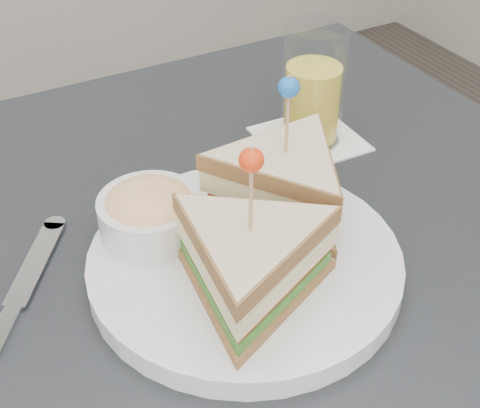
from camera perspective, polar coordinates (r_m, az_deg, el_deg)
table at (r=0.67m, az=-0.35°, el=-9.32°), size 0.80×0.80×0.75m
plate_meal at (r=0.57m, az=0.95°, el=-2.11°), size 0.32×0.30×0.16m
cutlery_knife at (r=0.60m, az=-18.45°, el=-7.76°), size 0.13×0.18×0.01m
drink_set at (r=0.75m, az=6.22°, el=9.45°), size 0.11×0.11×0.14m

